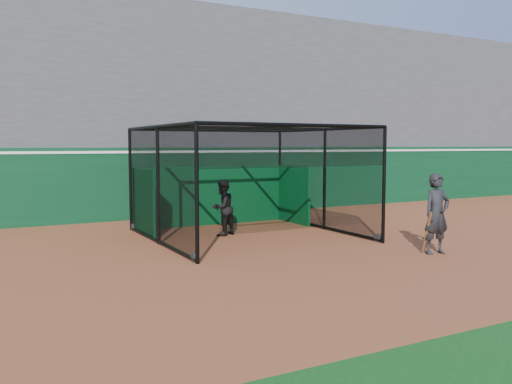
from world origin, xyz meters
name	(u,v)px	position (x,y,z in m)	size (l,w,h in m)	color
ground	(279,263)	(0.00, 0.00, 0.00)	(120.00, 120.00, 0.00)	brown
outfield_wall	(157,182)	(0.00, 8.50, 1.29)	(50.00, 0.50, 2.50)	#0A391D
grandstand	(127,99)	(0.00, 12.27, 4.48)	(50.00, 7.85, 8.95)	#4C4C4F
batting_cage	(248,183)	(1.04, 3.49, 1.53)	(5.36, 5.44, 3.07)	black
batter	(222,208)	(0.44, 3.92, 0.81)	(0.78, 0.61, 1.61)	black
on_deck_player	(437,214)	(3.83, -0.87, 0.96)	(0.74, 0.52, 1.92)	black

